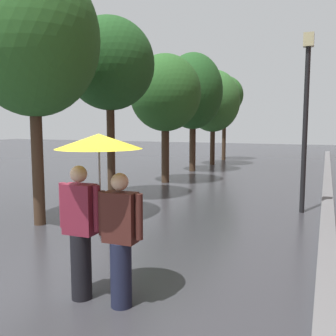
{
  "coord_description": "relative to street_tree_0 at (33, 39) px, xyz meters",
  "views": [
    {
      "loc": [
        3.1,
        -3.74,
        2.21
      ],
      "look_at": [
        0.24,
        3.08,
        1.35
      ],
      "focal_mm": 40.41,
      "sensor_mm": 36.0,
      "label": 1
    }
  ],
  "objects": [
    {
      "name": "kerb_strip",
      "position": [
        5.89,
        7.3,
        -3.94
      ],
      "size": [
        0.3,
        36.0,
        0.12
      ],
      "primitive_type": "cube",
      "color": "slate",
      "rests_on": "ground"
    },
    {
      "name": "street_tree_3",
      "position": [
        -0.02,
        10.38,
        -0.29
      ],
      "size": [
        2.76,
        2.76,
        5.48
      ],
      "color": "#473323",
      "rests_on": "ground"
    },
    {
      "name": "street_lamp_post",
      "position": [
        5.29,
        3.46,
        -1.44
      ],
      "size": [
        0.24,
        0.24,
        4.38
      ],
      "color": "black",
      "rests_on": "ground"
    },
    {
      "name": "street_tree_1",
      "position": [
        -0.03,
        3.1,
        -0.09
      ],
      "size": [
        2.57,
        2.57,
        5.24
      ],
      "color": "#473323",
      "rests_on": "ground"
    },
    {
      "name": "street_tree_4",
      "position": [
        0.04,
        13.52,
        -0.55
      ],
      "size": [
        2.9,
        2.9,
        5.11
      ],
      "color": "#473323",
      "rests_on": "ground"
    },
    {
      "name": "street_tree_2",
      "position": [
        0.16,
        6.69,
        -0.65
      ],
      "size": [
        2.67,
        2.67,
        4.8
      ],
      "color": "#473323",
      "rests_on": "ground"
    },
    {
      "name": "street_tree_5",
      "position": [
        -0.08,
        16.47,
        -0.06
      ],
      "size": [
        2.26,
        2.26,
        5.13
      ],
      "color": "#473323",
      "rests_on": "ground"
    },
    {
      "name": "ground_plane",
      "position": [
        2.69,
        -2.7,
        -4.0
      ],
      "size": [
        80.0,
        80.0,
        0.0
      ],
      "primitive_type": "plane",
      "color": "#38383D"
    },
    {
      "name": "street_tree_0",
      "position": [
        0.0,
        0.0,
        0.0
      ],
      "size": [
        2.81,
        2.81,
        5.66
      ],
      "color": "#473323",
      "rests_on": "ground"
    },
    {
      "name": "couple_under_umbrella",
      "position": [
        3.27,
        -2.61,
        -2.64
      ],
      "size": [
        1.16,
        1.05,
        2.1
      ],
      "color": "black",
      "rests_on": "ground"
    }
  ]
}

